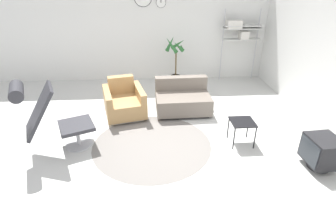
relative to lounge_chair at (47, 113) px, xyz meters
The scene contains 10 objects.
ground_plane 1.92m from the lounge_chair, 13.19° to the left, with size 12.00×12.00×0.00m, color silver.
wall_back 3.93m from the lounge_chair, 63.26° to the left, with size 12.00×0.09×2.80m.
round_rug 1.74m from the lounge_chair, ahead, with size 2.02×2.02×0.01m.
lounge_chair is the anchor object (origin of this frame).
armchair_red 1.68m from the lounge_chair, 50.55° to the left, with size 0.96×1.04×0.74m.
couch_low 2.67m from the lounge_chair, 31.10° to the left, with size 1.14×0.85×0.68m.
side_table 3.13m from the lounge_chair, ahead, with size 0.39×0.39×0.42m.
crt_television 4.15m from the lounge_chair, ahead, with size 0.46×0.50×0.50m.
potted_plant 3.66m from the lounge_chair, 52.26° to the left, with size 0.56×0.59×1.28m.
shelf_unit 5.08m from the lounge_chair, 38.77° to the left, with size 0.99×0.28×1.90m.
Camera 1 is at (-0.12, -4.09, 2.54)m, focal length 28.00 mm.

